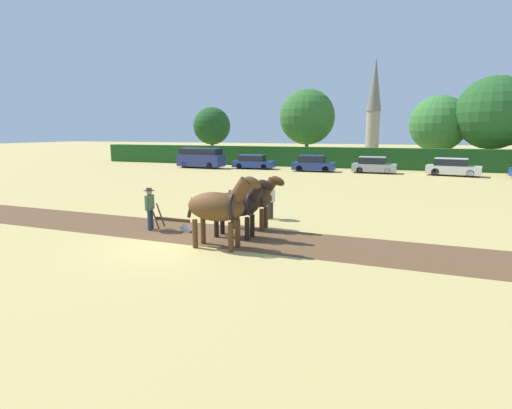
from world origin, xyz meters
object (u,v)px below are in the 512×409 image
at_px(tree_far_left, 212,126).
at_px(draft_horse_lead_left, 219,206).
at_px(parked_van, 201,158).
at_px(parked_car_center_right, 453,167).
at_px(draft_horse_lead_right, 237,204).
at_px(parked_car_left, 253,162).
at_px(draft_horse_trail_left, 252,198).
at_px(tree_center, 494,113).
at_px(farmer_at_plow, 150,205).
at_px(plow, 176,223).
at_px(tree_left, 307,117).
at_px(tree_center_left, 438,124).
at_px(parked_car_center, 374,165).
at_px(farmer_beside_team, 270,199).
at_px(parked_car_center_left, 313,164).
at_px(church_spire, 374,104).

bearing_deg(tree_far_left, draft_horse_lead_left, -63.62).
bearing_deg(draft_horse_lead_left, parked_van, 119.84).
bearing_deg(parked_car_center_right, parked_van, -168.32).
relative_size(draft_horse_lead_right, parked_car_left, 0.59).
relative_size(draft_horse_trail_left, parked_van, 0.52).
distance_m(tree_center, draft_horse_trail_left, 36.75).
bearing_deg(farmer_at_plow, parked_van, 101.90).
bearing_deg(farmer_at_plow, parked_car_left, 89.94).
distance_m(draft_horse_lead_left, plow, 3.26).
bearing_deg(tree_left, tree_center, -5.19).
bearing_deg(farmer_at_plow, parked_car_center_right, 50.80).
distance_m(tree_far_left, tree_center_left, 28.53).
bearing_deg(tree_far_left, parked_van, -69.73).
distance_m(draft_horse_lead_right, parked_car_center, 26.52).
bearing_deg(draft_horse_lead_left, tree_center_left, 77.25).
bearing_deg(tree_center, parked_car_center, -142.22).
height_order(tree_center, parked_van, tree_center).
height_order(parked_car_left, parked_car_center_right, parked_car_center_right).
bearing_deg(tree_far_left, farmer_at_plow, -67.46).
height_order(tree_far_left, tree_left, tree_left).
relative_size(draft_horse_lead_left, parked_van, 0.55).
xyz_separation_m(draft_horse_trail_left, parked_car_center_right, (9.97, 24.66, -0.52)).
relative_size(tree_far_left, draft_horse_lead_right, 2.76).
xyz_separation_m(tree_center, draft_horse_trail_left, (-14.36, -33.52, -4.55)).
relative_size(tree_far_left, plow, 4.13).
bearing_deg(parked_car_center, tree_center_left, 60.69).
bearing_deg(draft_horse_lead_right, parked_car_center, 84.15).
bearing_deg(tree_left, draft_horse_lead_right, -81.10).
distance_m(farmer_at_plow, farmer_beside_team, 5.31).
bearing_deg(draft_horse_lead_right, tree_left, 99.92).
bearing_deg(parked_car_center, parked_car_center_left, -174.69).
distance_m(tree_left, draft_horse_trail_left, 36.10).
height_order(tree_left, parked_van, tree_left).
relative_size(tree_left, parked_car_center_right, 1.95).
xyz_separation_m(church_spire, parked_car_center_left, (-3.11, -35.81, -7.95)).
bearing_deg(tree_center_left, draft_horse_trail_left, -104.81).
distance_m(farmer_at_plow, parked_car_center_right, 29.65).
bearing_deg(parked_car_center_left, tree_center_left, 40.95).
distance_m(church_spire, parked_car_center, 36.40).
height_order(tree_center, parked_car_left, tree_center).
bearing_deg(parked_car_center_right, parked_car_center_left, -168.61).
distance_m(tree_left, farmer_at_plow, 37.33).
bearing_deg(draft_horse_lead_left, church_spire, 90.53).
bearing_deg(tree_far_left, parked_car_center_right, -20.63).
xyz_separation_m(farmer_at_plow, farmer_beside_team, (3.90, 3.60, -0.08)).
relative_size(draft_horse_lead_right, parked_car_center, 0.64).
relative_size(tree_center_left, draft_horse_lead_right, 3.03).
relative_size(draft_horse_lead_right, plow, 1.50).
xyz_separation_m(tree_far_left, parked_car_center_right, (29.18, -10.99, -3.91)).
xyz_separation_m(tree_center, plow, (-17.06, -34.97, -5.50)).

